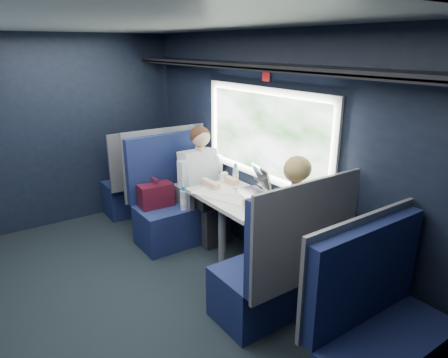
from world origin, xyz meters
TOP-DOWN VIEW (x-y plane):
  - ground at (0.00, 0.00)m, footprint 2.80×4.20m
  - room_shell at (0.02, 0.00)m, footprint 3.00×4.40m
  - table at (1.03, 0.00)m, footprint 0.62×1.00m
  - seat_bay_near at (0.84, 0.87)m, footprint 1.04×0.62m
  - seat_bay_far at (0.85, -0.87)m, footprint 1.04×0.62m
  - seat_row_front at (0.85, 1.80)m, footprint 1.04×0.51m
  - seat_row_back at (0.85, -1.80)m, footprint 1.04×0.51m
  - man at (1.10, 0.70)m, footprint 0.53×0.56m
  - woman at (1.10, -0.71)m, footprint 0.53×0.56m
  - papers at (1.08, 0.08)m, footprint 0.72×0.86m
  - laptop at (1.28, -0.02)m, footprint 0.34×0.40m
  - bottle_small at (1.30, 0.35)m, footprint 0.06×0.06m
  - cup at (1.21, 0.44)m, footprint 0.08×0.08m

SIDE VIEW (x-z plane):
  - ground at x=0.00m, z-range -0.01..0.00m
  - seat_row_front at x=0.85m, z-range -0.17..0.99m
  - seat_row_back at x=0.85m, z-range -0.17..0.99m
  - seat_bay_far at x=0.85m, z-range -0.22..1.04m
  - seat_bay_near at x=0.84m, z-range -0.21..1.05m
  - table at x=1.03m, z-range 0.29..1.03m
  - man at x=1.10m, z-range 0.06..1.38m
  - woman at x=1.10m, z-range 0.07..1.39m
  - papers at x=1.08m, z-range 0.74..0.75m
  - cup at x=1.21m, z-range 0.74..0.84m
  - laptop at x=1.28m, z-range 0.68..0.94m
  - bottle_small at x=1.30m, z-range 0.73..0.94m
  - room_shell at x=0.02m, z-range 0.28..2.68m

